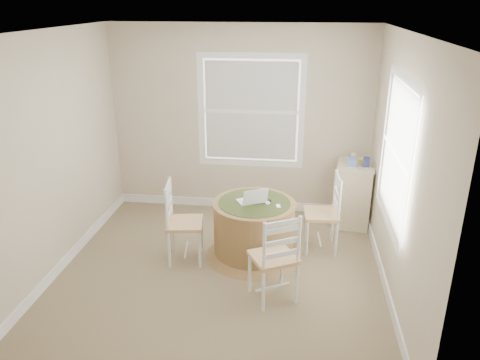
# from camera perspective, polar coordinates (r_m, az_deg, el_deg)

# --- Properties ---
(room) EXTENTS (3.64, 3.64, 2.64)m
(room) POSITION_cam_1_polar(r_m,az_deg,el_deg) (4.91, -0.49, 2.45)
(room) COLOR #897757
(room) RESTS_ON ground
(round_table) EXTENTS (1.15, 1.15, 0.69)m
(round_table) POSITION_cam_1_polar(r_m,az_deg,el_deg) (5.53, 1.72, -5.70)
(round_table) COLOR olive
(round_table) RESTS_ON ground
(chair_left) EXTENTS (0.46, 0.47, 0.95)m
(chair_left) POSITION_cam_1_polar(r_m,az_deg,el_deg) (5.43, -6.73, -5.21)
(chair_left) COLOR white
(chair_left) RESTS_ON ground
(chair_near) EXTENTS (0.56, 0.55, 0.95)m
(chair_near) POSITION_cam_1_polar(r_m,az_deg,el_deg) (4.74, 4.10, -9.32)
(chair_near) COLOR white
(chair_near) RESTS_ON ground
(chair_right) EXTENTS (0.43, 0.45, 0.95)m
(chair_right) POSITION_cam_1_polar(r_m,az_deg,el_deg) (5.70, 9.86, -4.05)
(chair_right) COLOR white
(chair_right) RESTS_ON ground
(laptop) EXTENTS (0.39, 0.38, 0.21)m
(laptop) POSITION_cam_1_polar(r_m,az_deg,el_deg) (5.39, 1.49, -2.45)
(laptop) COLOR white
(laptop) RESTS_ON round_table
(mouse) EXTENTS (0.07, 0.10, 0.03)m
(mouse) POSITION_cam_1_polar(r_m,az_deg,el_deg) (5.37, 3.38, -2.81)
(mouse) COLOR white
(mouse) RESTS_ON round_table
(phone) EXTENTS (0.06, 0.10, 0.02)m
(phone) POSITION_cam_1_polar(r_m,az_deg,el_deg) (5.31, 4.69, -3.23)
(phone) COLOR #B7BABF
(phone) RESTS_ON round_table
(keys) EXTENTS (0.07, 0.06, 0.02)m
(keys) POSITION_cam_1_polar(r_m,az_deg,el_deg) (5.43, 3.50, -2.54)
(keys) COLOR black
(keys) RESTS_ON round_table
(corner_chest) EXTENTS (0.56, 0.69, 0.86)m
(corner_chest) POSITION_cam_1_polar(r_m,az_deg,el_deg) (6.50, 13.63, -1.55)
(corner_chest) COLOR beige
(corner_chest) RESTS_ON ground
(tissue_box) EXTENTS (0.13, 0.13, 0.10)m
(tissue_box) POSITION_cam_1_polar(r_m,az_deg,el_deg) (6.22, 13.44, 2.15)
(tissue_box) COLOR #6286E1
(tissue_box) RESTS_ON corner_chest
(box_yellow) EXTENTS (0.16, 0.12, 0.06)m
(box_yellow) POSITION_cam_1_polar(r_m,az_deg,el_deg) (6.36, 14.78, 2.26)
(box_yellow) COLOR #EDC753
(box_yellow) RESTS_ON corner_chest
(box_blue) EXTENTS (0.09, 0.09, 0.12)m
(box_blue) POSITION_cam_1_polar(r_m,az_deg,el_deg) (6.23, 15.30, 2.09)
(box_blue) COLOR #2F3B8E
(box_blue) RESTS_ON corner_chest
(cup_cream) EXTENTS (0.07, 0.07, 0.09)m
(cup_cream) POSITION_cam_1_polar(r_m,az_deg,el_deg) (6.48, 13.65, 2.85)
(cup_cream) COLOR beige
(cup_cream) RESTS_ON corner_chest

